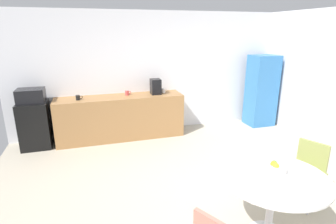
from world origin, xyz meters
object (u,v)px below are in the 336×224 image
at_px(microwave, 31,96).
at_px(round_table, 273,188).
at_px(locker_cabinet, 261,91).
at_px(fruit_bowl, 275,168).
at_px(chair_olive, 309,166).
at_px(mug_white, 78,98).
at_px(mug_green, 163,90).
at_px(mug_red, 127,93).
at_px(coffee_maker, 156,87).
at_px(mini_fridge, 35,125).

relative_size(microwave, round_table, 0.43).
bearing_deg(locker_cabinet, microwave, 178.84).
distance_m(microwave, fruit_bowl, 4.38).
distance_m(chair_olive, fruit_bowl, 0.93).
distance_m(chair_olive, mug_white, 4.09).
height_order(chair_olive, mug_green, mug_green).
bearing_deg(mug_red, chair_olive, -58.13).
distance_m(locker_cabinet, chair_olive, 3.14).
height_order(microwave, mug_white, microwave).
xyz_separation_m(mug_white, coffee_maker, (1.57, 0.06, 0.11)).
relative_size(mini_fridge, coffee_maker, 2.81).
relative_size(microwave, chair_olive, 0.58).
xyz_separation_m(round_table, coffee_maker, (-0.41, 3.38, 0.44)).
height_order(mini_fridge, mug_white, mug_white).
distance_m(fruit_bowl, coffee_maker, 3.35).
bearing_deg(locker_cabinet, coffee_maker, 177.75).
bearing_deg(mini_fridge, chair_olive, -38.74).
xyz_separation_m(mini_fridge, microwave, (0.00, 0.00, 0.58)).
bearing_deg(coffee_maker, mug_green, 22.47).
bearing_deg(locker_cabinet, mug_red, 176.94).
bearing_deg(fruit_bowl, microwave, 131.02).
distance_m(round_table, fruit_bowl, 0.21).
height_order(microwave, round_table, microwave).
relative_size(microwave, mug_red, 3.72).
distance_m(mini_fridge, round_table, 4.40).
bearing_deg(chair_olive, coffee_maker, 113.47).
bearing_deg(coffee_maker, mini_fridge, 180.00).
distance_m(mug_white, coffee_maker, 1.58).
bearing_deg(microwave, mug_green, 1.76).
distance_m(mini_fridge, mug_red, 1.88).
relative_size(mini_fridge, locker_cabinet, 0.54).
relative_size(round_table, mug_white, 8.63).
distance_m(round_table, mug_green, 3.48).
bearing_deg(microwave, round_table, -50.27).
distance_m(mini_fridge, coffee_maker, 2.48).
relative_size(mini_fridge, fruit_bowl, 3.84).
relative_size(mug_white, mug_red, 1.00).
bearing_deg(chair_olive, mug_red, 121.87).
bearing_deg(microwave, chair_olive, -38.74).
bearing_deg(mug_white, mug_red, 7.68).
xyz_separation_m(mini_fridge, fruit_bowl, (2.87, -3.30, 0.35)).
bearing_deg(mug_white, fruit_bowl, -57.83).
bearing_deg(mug_red, microwave, -177.84).
height_order(locker_cabinet, coffee_maker, locker_cabinet).
bearing_deg(round_table, locker_cabinet, 56.85).
bearing_deg(mug_red, round_table, -73.78).
bearing_deg(coffee_maker, locker_cabinet, -2.25).
relative_size(microwave, coffee_maker, 1.50).
distance_m(mug_green, mug_red, 0.79).
relative_size(chair_olive, fruit_bowl, 3.54).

